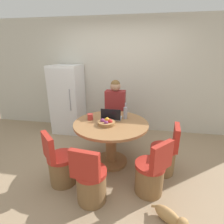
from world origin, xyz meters
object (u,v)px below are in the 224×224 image
at_px(refrigerator, 68,99).
at_px(chair_near_left_corner, 61,166).
at_px(dining_table, 111,135).
at_px(laptop, 111,117).
at_px(fruit_bowl, 106,123).
at_px(cat, 170,216).
at_px(person_seated, 116,108).
at_px(chair_near_camera, 91,183).
at_px(chair_right_side, 164,156).
at_px(bottle, 125,113).
at_px(chair_near_right_corner, 151,175).

relative_size(refrigerator, chair_near_left_corner, 1.91).
height_order(dining_table, laptop, laptop).
bearing_deg(chair_near_left_corner, laptop, -82.75).
relative_size(fruit_bowl, cat, 0.72).
height_order(chair_near_left_corner, person_seated, person_seated).
relative_size(dining_table, chair_near_camera, 1.48).
distance_m(chair_near_camera, cat, 1.00).
relative_size(refrigerator, laptop, 4.70).
bearing_deg(chair_right_side, laptop, -99.50).
bearing_deg(dining_table, bottle, 46.60).
xyz_separation_m(dining_table, chair_near_camera, (-0.10, -0.88, -0.26)).
bearing_deg(laptop, chair_near_left_corner, 52.34).
relative_size(refrigerator, chair_near_right_corner, 1.91).
relative_size(chair_near_camera, person_seated, 0.62).
distance_m(dining_table, bottle, 0.45).
bearing_deg(laptop, chair_near_camera, 85.55).
bearing_deg(cat, chair_right_side, 124.76).
distance_m(chair_near_camera, fruit_bowl, 0.93).
bearing_deg(chair_near_left_corner, chair_near_right_corner, -133.74).
distance_m(chair_near_camera, laptop, 1.16).
bearing_deg(chair_near_camera, cat, 177.38).
height_order(chair_near_left_corner, chair_near_right_corner, same).
relative_size(chair_right_side, person_seated, 0.62).
relative_size(chair_near_camera, chair_near_left_corner, 1.00).
bearing_deg(dining_table, refrigerator, 137.24).
relative_size(bottle, cat, 0.73).
xyz_separation_m(refrigerator, dining_table, (1.25, -1.16, -0.25)).
relative_size(person_seated, cat, 3.45).
relative_size(chair_near_right_corner, cat, 2.14).
bearing_deg(chair_right_side, cat, 6.33).
bearing_deg(person_seated, chair_near_camera, 88.50).
distance_m(refrigerator, bottle, 1.74).
relative_size(laptop, fruit_bowl, 1.21).
bearing_deg(person_seated, bottle, 113.65).
distance_m(laptop, bottle, 0.25).
bearing_deg(chair_near_right_corner, laptop, -95.88).
height_order(laptop, bottle, bottle).
bearing_deg(chair_near_right_corner, fruit_bowl, -82.82).
bearing_deg(cat, chair_near_left_corner, -159.95).
distance_m(refrigerator, person_seated, 1.24).
relative_size(person_seated, fruit_bowl, 4.82).
distance_m(refrigerator, chair_near_left_corner, 1.96).
relative_size(chair_near_left_corner, chair_near_right_corner, 1.00).
xyz_separation_m(chair_near_camera, bottle, (0.31, 1.10, 0.58)).
bearing_deg(refrigerator, chair_near_right_corner, -42.63).
bearing_deg(fruit_bowl, refrigerator, 133.66).
xyz_separation_m(chair_near_left_corner, laptop, (0.60, 0.78, 0.52)).
xyz_separation_m(chair_near_camera, chair_near_left_corner, (-0.52, 0.25, 0.00)).
bearing_deg(refrigerator, dining_table, -42.76).
xyz_separation_m(chair_near_camera, laptop, (0.08, 1.03, 0.52)).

